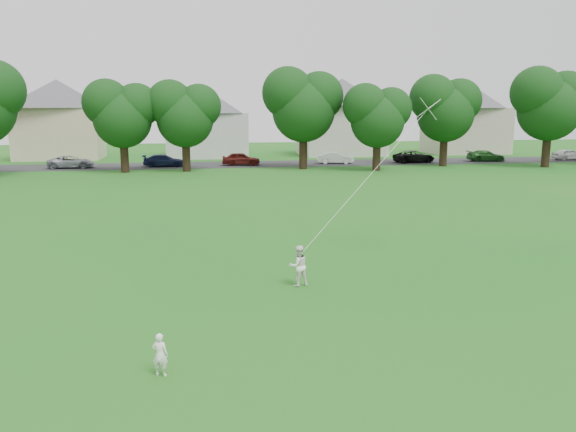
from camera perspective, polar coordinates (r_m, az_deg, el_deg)
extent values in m
plane|color=#155F18|center=(14.91, -2.00, -10.25)|extent=(160.00, 160.00, 0.00)
cube|color=#2D2D30|center=(56.09, -7.91, 5.17)|extent=(90.00, 7.00, 0.01)
imported|color=white|center=(12.00, -12.87, -13.56)|extent=(0.39, 0.32, 0.92)
imported|color=white|center=(17.27, 1.06, -5.07)|extent=(0.72, 0.62, 1.27)
plane|color=white|center=(20.68, 14.06, 10.53)|extent=(0.93, 1.15, 0.78)
cylinder|color=white|center=(18.66, 8.12, 3.88)|extent=(0.01, 0.01, 7.30)
cylinder|color=black|center=(50.68, -16.28, 6.01)|extent=(0.70, 0.70, 3.09)
cylinder|color=black|center=(50.33, -10.30, 6.23)|extent=(0.70, 0.70, 3.08)
cylinder|color=black|center=(51.66, 1.56, 6.77)|extent=(0.75, 0.75, 3.56)
cylinder|color=black|center=(50.75, 8.99, 6.24)|extent=(0.69, 0.69, 2.97)
cylinder|color=black|center=(56.29, 15.52, 6.62)|extent=(0.73, 0.73, 3.36)
cylinder|color=black|center=(58.65, 24.76, 6.30)|extent=(0.75, 0.75, 3.63)
imported|color=gray|center=(56.09, -21.17, 5.15)|extent=(4.23, 2.12, 1.15)
imported|color=#141C41|center=(55.06, -12.47, 5.52)|extent=(4.00, 1.73, 1.15)
imported|color=#531310|center=(55.21, -4.78, 5.81)|extent=(3.84, 1.84, 1.26)
imported|color=silver|center=(56.84, 4.81, 5.91)|extent=(3.70, 1.67, 1.18)
imported|color=black|center=(59.51, 12.70, 5.90)|extent=(4.49, 2.52, 1.19)
imported|color=#1A4C19|center=(62.99, 19.46, 5.79)|extent=(4.09, 2.06, 1.14)
imported|color=white|center=(68.25, 26.63, 5.62)|extent=(3.53, 1.45, 1.20)
cube|color=beige|center=(67.35, -22.16, 7.77)|extent=(8.75, 6.67, 5.55)
pyramid|color=#514F54|center=(67.38, -22.51, 12.71)|extent=(12.62, 12.62, 3.05)
cube|color=silver|center=(65.89, -8.29, 8.14)|extent=(9.00, 7.57, 4.99)
pyramid|color=#514F54|center=(65.87, -8.41, 12.70)|extent=(12.98, 12.98, 2.74)
cube|color=beige|center=(68.23, 5.41, 8.64)|extent=(9.52, 7.67, 5.81)
pyramid|color=#514F54|center=(68.28, 5.51, 13.76)|extent=(13.74, 13.74, 3.20)
cube|color=beige|center=(74.05, 17.57, 8.26)|extent=(9.22, 6.60, 5.57)
pyramid|color=#514F54|center=(74.08, 17.83, 12.77)|extent=(13.30, 13.30, 3.06)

